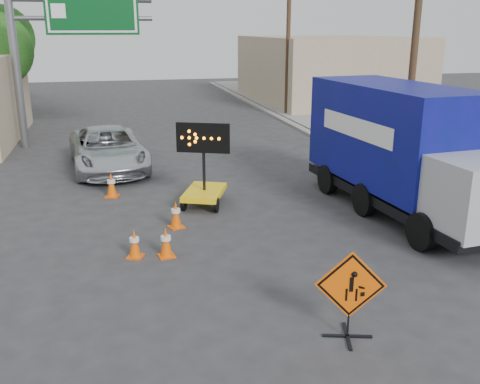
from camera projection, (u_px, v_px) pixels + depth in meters
name	position (u px, v px, depth m)	size (l,w,h in m)	color
ground	(285.00, 346.00, 9.13)	(100.00, 100.00, 0.00)	#2D2D30
curb_right	(331.00, 144.00, 24.67)	(0.40, 60.00, 0.12)	gray
sidewalk_right	(377.00, 141.00, 25.18)	(4.00, 60.00, 0.15)	gray
building_right_far	(326.00, 69.00, 39.25)	(10.00, 14.00, 4.60)	tan
highway_gantry	(62.00, 31.00, 23.32)	(6.18, 0.38, 6.90)	slate
utility_pole_near	(415.00, 43.00, 18.84)	(1.80, 0.26, 9.00)	#472E1E
utility_pole_far	(288.00, 37.00, 31.85)	(1.80, 0.26, 9.00)	#472E1E
tree_left_far	(1.00, 38.00, 33.61)	(4.10, 4.10, 6.66)	#472E1E
construction_sign	(350.00, 293.00, 9.13)	(1.18, 0.85, 1.63)	black
arrow_board	(204.00, 187.00, 16.23)	(1.68, 2.06, 2.54)	yellow
pickup_truck	(108.00, 149.00, 20.31)	(2.61, 5.66, 1.57)	silver
box_truck	(401.00, 157.00, 15.32)	(2.94, 7.86, 3.66)	black
cone_a	(166.00, 242.00, 12.59)	(0.43, 0.43, 0.74)	#F65905
cone_b	(135.00, 243.00, 12.56)	(0.46, 0.46, 0.70)	#F65905
cone_c	(176.00, 214.00, 14.43)	(0.49, 0.49, 0.76)	#F65905
cone_d	(111.00, 185.00, 17.08)	(0.51, 0.51, 0.80)	#F65905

